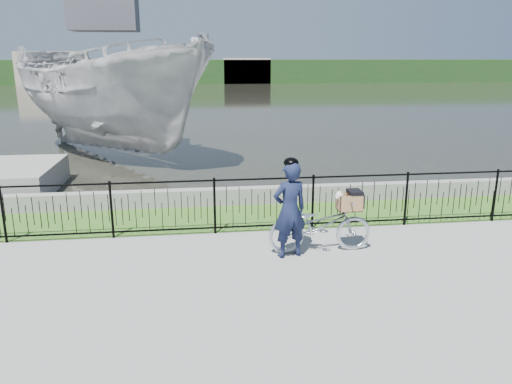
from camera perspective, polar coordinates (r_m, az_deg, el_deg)
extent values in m
plane|color=gray|center=(8.76, 2.48, -7.99)|extent=(120.00, 120.00, 0.00)
cube|color=#39661F|center=(11.17, 0.20, -2.74)|extent=(60.00, 2.00, 0.01)
plane|color=black|center=(41.09, -5.55, 10.38)|extent=(120.00, 120.00, 0.00)
cube|color=gray|center=(12.06, -0.44, -0.40)|extent=(60.00, 0.30, 0.40)
cube|color=#1E4018|center=(67.97, -6.45, 13.54)|extent=(120.00, 6.00, 3.00)
cube|color=#A99D88|center=(67.99, -22.17, 12.96)|extent=(8.00, 4.00, 4.00)
cube|color=#A99D88|center=(66.86, -1.12, 13.69)|extent=(6.00, 3.00, 3.20)
imported|color=silver|center=(9.12, 7.32, -3.80)|extent=(1.89, 0.66, 1.00)
cube|color=black|center=(9.18, 10.57, -2.03)|extent=(0.38, 0.18, 0.02)
cube|color=#9B7047|center=(9.18, 10.57, -1.98)|extent=(0.42, 0.31, 0.01)
cube|color=#9B7047|center=(9.27, 10.34, -0.86)|extent=(0.42, 0.01, 0.30)
cube|color=#9B7047|center=(9.01, 10.90, -1.37)|extent=(0.42, 0.02, 0.30)
cube|color=#9B7047|center=(9.20, 11.83, -1.06)|extent=(0.02, 0.31, 0.30)
cube|color=#9B7047|center=(9.08, 9.39, -1.17)|extent=(0.02, 0.31, 0.30)
cube|color=black|center=(9.12, 11.23, 0.01)|extent=(0.23, 0.32, 0.06)
cube|color=black|center=(9.20, 11.94, -0.88)|extent=(0.02, 0.32, 0.24)
ellipsoid|color=silver|center=(9.14, 10.49, -1.25)|extent=(0.31, 0.22, 0.20)
sphere|color=silver|center=(9.03, 9.53, -0.39)|extent=(0.15, 0.15, 0.15)
sphere|color=silver|center=(9.00, 9.26, -0.62)|extent=(0.07, 0.07, 0.07)
sphere|color=black|center=(8.99, 9.12, -0.67)|extent=(0.02, 0.02, 0.02)
cone|color=#A56E44|center=(9.07, 9.44, 0.08)|extent=(0.06, 0.08, 0.08)
cone|color=#A56E44|center=(8.98, 9.75, -0.09)|extent=(0.06, 0.08, 0.08)
imported|color=#131A36|center=(8.73, 3.87, -2.08)|extent=(0.71, 0.55, 1.72)
ellipsoid|color=black|center=(8.52, 3.97, 3.31)|extent=(0.26, 0.29, 0.18)
imported|color=#B1B1B0|center=(18.45, -16.32, 10.25)|extent=(9.56, 10.77, 4.07)
cube|color=#3F3F47|center=(18.46, -17.06, 19.66)|extent=(2.20, 1.60, 1.60)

